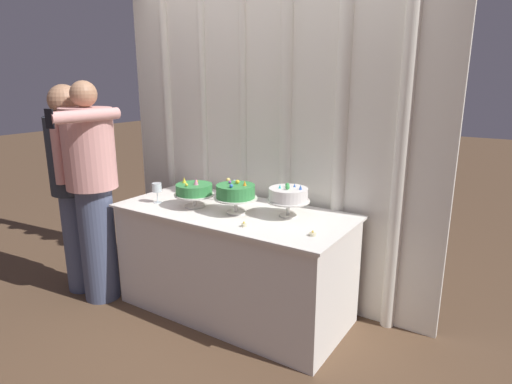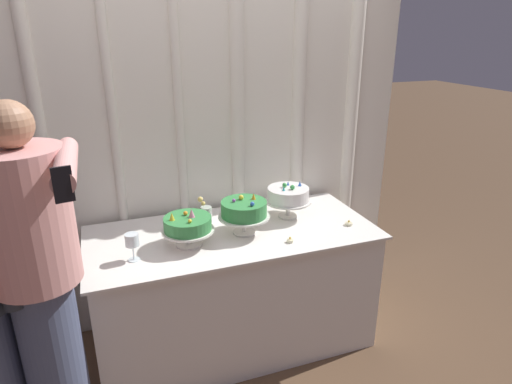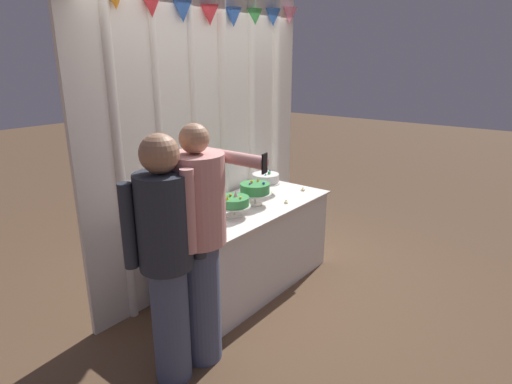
{
  "view_description": "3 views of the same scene",
  "coord_description": "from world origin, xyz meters",
  "px_view_note": "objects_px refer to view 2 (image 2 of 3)",
  "views": [
    {
      "loc": [
        1.75,
        -2.3,
        1.72
      ],
      "look_at": [
        0.11,
        0.23,
        0.92
      ],
      "focal_mm": 30.41,
      "sensor_mm": 36.0,
      "label": 1
    },
    {
      "loc": [
        -0.7,
        -2.21,
        1.96
      ],
      "look_at": [
        0.15,
        0.1,
        1.03
      ],
      "focal_mm": 30.93,
      "sensor_mm": 36.0,
      "label": 2
    },
    {
      "loc": [
        -2.82,
        -2.19,
        2.07
      ],
      "look_at": [
        0.09,
        0.06,
        0.91
      ],
      "focal_mm": 29.52,
      "sensor_mm": 36.0,
      "label": 3
    }
  ],
  "objects_px": {
    "cake_display_rightmost": "(288,196)",
    "guest_man_dark_suit": "(38,277)",
    "tealight_near_left": "(349,224)",
    "cake_display_leftmost": "(188,225)",
    "tealight_far_left": "(290,241)",
    "cake_display_center": "(244,210)",
    "wine_glass": "(132,241)",
    "cake_table": "(234,288)",
    "flower_vase": "(206,213)"
  },
  "relations": [
    {
      "from": "tealight_near_left",
      "to": "guest_man_dark_suit",
      "type": "bearing_deg",
      "value": -171.81
    },
    {
      "from": "wine_glass",
      "to": "guest_man_dark_suit",
      "type": "relative_size",
      "value": 0.09
    },
    {
      "from": "cake_table",
      "to": "cake_display_rightmost",
      "type": "relative_size",
      "value": 5.84
    },
    {
      "from": "tealight_far_left",
      "to": "guest_man_dark_suit",
      "type": "bearing_deg",
      "value": -172.9
    },
    {
      "from": "flower_vase",
      "to": "cake_display_rightmost",
      "type": "bearing_deg",
      "value": -10.05
    },
    {
      "from": "cake_table",
      "to": "tealight_near_left",
      "type": "bearing_deg",
      "value": -12.93
    },
    {
      "from": "cake_display_leftmost",
      "to": "tealight_far_left",
      "type": "xyz_separation_m",
      "value": [
        0.55,
        -0.17,
        -0.11
      ]
    },
    {
      "from": "cake_display_center",
      "to": "wine_glass",
      "type": "bearing_deg",
      "value": -170.59
    },
    {
      "from": "cake_display_rightmost",
      "to": "tealight_near_left",
      "type": "relative_size",
      "value": 6.38
    },
    {
      "from": "cake_display_rightmost",
      "to": "flower_vase",
      "type": "distance_m",
      "value": 0.54
    },
    {
      "from": "cake_display_rightmost",
      "to": "guest_man_dark_suit",
      "type": "relative_size",
      "value": 0.17
    },
    {
      "from": "cake_table",
      "to": "tealight_near_left",
      "type": "distance_m",
      "value": 0.83
    },
    {
      "from": "wine_glass",
      "to": "guest_man_dark_suit",
      "type": "distance_m",
      "value": 0.49
    },
    {
      "from": "wine_glass",
      "to": "cake_table",
      "type": "bearing_deg",
      "value": 14.45
    },
    {
      "from": "flower_vase",
      "to": "tealight_near_left",
      "type": "xyz_separation_m",
      "value": [
        0.83,
        -0.34,
        -0.06
      ]
    },
    {
      "from": "cake_display_rightmost",
      "to": "guest_man_dark_suit",
      "type": "height_order",
      "value": "guest_man_dark_suit"
    },
    {
      "from": "cake_display_center",
      "to": "guest_man_dark_suit",
      "type": "xyz_separation_m",
      "value": [
        -1.07,
        -0.36,
        -0.02
      ]
    },
    {
      "from": "cake_display_rightmost",
      "to": "wine_glass",
      "type": "distance_m",
      "value": 1.02
    },
    {
      "from": "wine_glass",
      "to": "flower_vase",
      "type": "relative_size",
      "value": 0.81
    },
    {
      "from": "wine_glass",
      "to": "flower_vase",
      "type": "distance_m",
      "value": 0.58
    },
    {
      "from": "cake_display_rightmost",
      "to": "tealight_near_left",
      "type": "bearing_deg",
      "value": -39.2
    },
    {
      "from": "cake_table",
      "to": "tealight_far_left",
      "type": "bearing_deg",
      "value": -43.3
    },
    {
      "from": "cake_display_leftmost",
      "to": "tealight_near_left",
      "type": "xyz_separation_m",
      "value": [
        0.99,
        -0.08,
        -0.11
      ]
    },
    {
      "from": "guest_man_dark_suit",
      "to": "tealight_far_left",
      "type": "bearing_deg",
      "value": 7.1
    },
    {
      "from": "cake_display_leftmost",
      "to": "flower_vase",
      "type": "height_order",
      "value": "cake_display_leftmost"
    },
    {
      "from": "cake_display_center",
      "to": "cake_display_leftmost",
      "type": "bearing_deg",
      "value": -173.56
    },
    {
      "from": "tealight_near_left",
      "to": "guest_man_dark_suit",
      "type": "distance_m",
      "value": 1.74
    },
    {
      "from": "cake_display_rightmost",
      "to": "wine_glass",
      "type": "xyz_separation_m",
      "value": [
        -1.0,
        -0.24,
        -0.04
      ]
    },
    {
      "from": "cake_table",
      "to": "tealight_far_left",
      "type": "xyz_separation_m",
      "value": [
        0.27,
        -0.25,
        0.41
      ]
    },
    {
      "from": "wine_glass",
      "to": "guest_man_dark_suit",
      "type": "bearing_deg",
      "value": -148.67
    },
    {
      "from": "cake_display_leftmost",
      "to": "tealight_far_left",
      "type": "distance_m",
      "value": 0.59
    },
    {
      "from": "cake_display_rightmost",
      "to": "tealight_far_left",
      "type": "distance_m",
      "value": 0.39
    },
    {
      "from": "cake_table",
      "to": "cake_display_center",
      "type": "height_order",
      "value": "cake_display_center"
    },
    {
      "from": "cake_table",
      "to": "cake_display_leftmost",
      "type": "xyz_separation_m",
      "value": [
        -0.29,
        -0.08,
        0.52
      ]
    },
    {
      "from": "cake_display_rightmost",
      "to": "tealight_far_left",
      "type": "xyz_separation_m",
      "value": [
        -0.13,
        -0.34,
        -0.14
      ]
    },
    {
      "from": "cake_table",
      "to": "cake_display_rightmost",
      "type": "bearing_deg",
      "value": 12.27
    },
    {
      "from": "guest_man_dark_suit",
      "to": "cake_display_rightmost",
      "type": "bearing_deg",
      "value": 19.32
    },
    {
      "from": "cake_table",
      "to": "flower_vase",
      "type": "height_order",
      "value": "flower_vase"
    },
    {
      "from": "wine_glass",
      "to": "tealight_near_left",
      "type": "relative_size",
      "value": 3.28
    },
    {
      "from": "cake_display_leftmost",
      "to": "cake_display_rightmost",
      "type": "height_order",
      "value": "cake_display_rightmost"
    },
    {
      "from": "guest_man_dark_suit",
      "to": "cake_display_center",
      "type": "bearing_deg",
      "value": 18.75
    },
    {
      "from": "tealight_near_left",
      "to": "guest_man_dark_suit",
      "type": "height_order",
      "value": "guest_man_dark_suit"
    },
    {
      "from": "flower_vase",
      "to": "tealight_far_left",
      "type": "relative_size",
      "value": 4.88
    },
    {
      "from": "cake_display_center",
      "to": "flower_vase",
      "type": "xyz_separation_m",
      "value": [
        -0.18,
        0.22,
        -0.08
      ]
    },
    {
      "from": "cake_display_center",
      "to": "guest_man_dark_suit",
      "type": "height_order",
      "value": "guest_man_dark_suit"
    },
    {
      "from": "cake_display_center",
      "to": "wine_glass",
      "type": "height_order",
      "value": "cake_display_center"
    },
    {
      "from": "cake_display_center",
      "to": "tealight_near_left",
      "type": "relative_size",
      "value": 6.59
    },
    {
      "from": "cake_display_rightmost",
      "to": "tealight_near_left",
      "type": "height_order",
      "value": "cake_display_rightmost"
    },
    {
      "from": "cake_display_center",
      "to": "guest_man_dark_suit",
      "type": "distance_m",
      "value": 1.13
    },
    {
      "from": "cake_table",
      "to": "cake_display_rightmost",
      "type": "height_order",
      "value": "cake_display_rightmost"
    }
  ]
}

